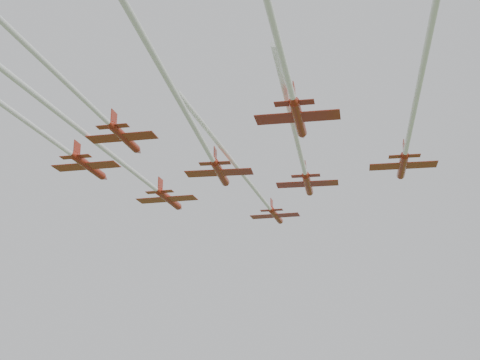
# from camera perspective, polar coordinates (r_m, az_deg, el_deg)

# --- Properties ---
(jet_lead) EXTENTS (10.77, 59.52, 2.61)m
(jet_lead) POSITION_cam_1_polar(r_m,az_deg,el_deg) (105.62, 1.50, -1.08)
(jet_lead) COLOR #A72A19
(jet_row2_left) EXTENTS (11.44, 64.49, 2.80)m
(jet_row2_left) POSITION_cam_1_polar(r_m,az_deg,el_deg) (90.43, -9.61, 1.14)
(jet_row2_left) COLOR #A72A19
(jet_row2_right) EXTENTS (9.76, 52.21, 2.91)m
(jet_row2_right) POSITION_cam_1_polar(r_m,az_deg,el_deg) (95.72, 5.33, 1.59)
(jet_row2_right) COLOR #A72A19
(jet_row3_left) EXTENTS (9.75, 49.57, 2.87)m
(jet_row3_left) POSITION_cam_1_polar(r_m,az_deg,el_deg) (89.71, -15.56, 3.18)
(jet_row3_left) COLOR #A72A19
(jet_row3_mid) EXTENTS (8.92, 49.28, 2.67)m
(jet_row3_mid) POSITION_cam_1_polar(r_m,az_deg,el_deg) (79.08, -3.05, 3.00)
(jet_row3_mid) COLOR #A72A19
(jet_row3_right) EXTENTS (8.61, 63.10, 2.57)m
(jet_row3_right) POSITION_cam_1_polar(r_m,az_deg,el_deg) (73.52, 14.52, 5.27)
(jet_row3_right) COLOR #A72A19
(jet_row4_left) EXTENTS (8.29, 45.70, 2.45)m
(jet_row4_left) POSITION_cam_1_polar(r_m,az_deg,el_deg) (71.29, -12.82, 6.38)
(jet_row4_left) COLOR #A72A19
(jet_row4_right) EXTENTS (9.57, 60.78, 2.84)m
(jet_row4_right) POSITION_cam_1_polar(r_m,az_deg,el_deg) (62.38, 3.61, 10.45)
(jet_row4_right) COLOR #A72A19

